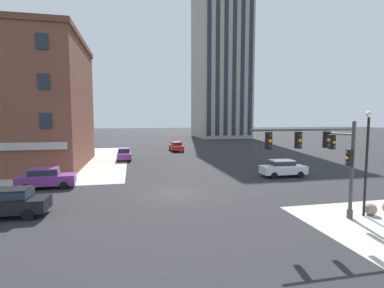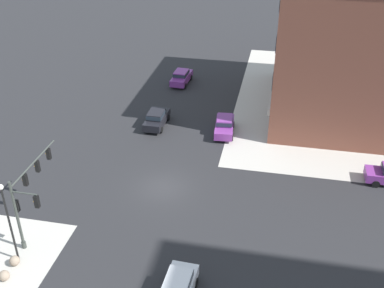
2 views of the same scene
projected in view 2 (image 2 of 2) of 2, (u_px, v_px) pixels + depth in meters
ground_plane at (163, 187)px, 38.92m from camera, size 320.00×320.00×0.00m
sidewalk_far_corner at (381, 106)px, 52.36m from camera, size 32.00×32.00×0.02m
traffic_signal_main at (28, 192)px, 32.05m from camera, size 6.38×2.09×5.57m
bollard_sphere_curb_a at (14, 261)px, 31.14m from camera, size 0.69×0.69×0.69m
bollard_sphere_curb_b at (4, 276)px, 30.00m from camera, size 0.69×0.69×0.69m
street_lamp_corner_near at (8, 215)px, 29.85m from camera, size 0.36×0.36×6.15m
car_cross_eastbound at (181, 77)px, 57.37m from camera, size 4.49×2.07×1.68m
car_parked_curb at (224, 125)px, 46.52m from camera, size 4.53×2.17×1.68m
car_cross_far at (157, 118)px, 47.83m from camera, size 4.42×1.92×1.68m
storefront_block_near_corner at (359, 42)px, 47.70m from camera, size 18.91×16.60×15.32m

